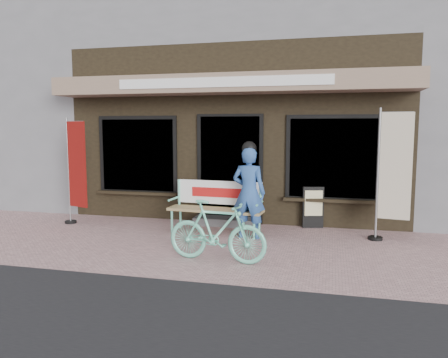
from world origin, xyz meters
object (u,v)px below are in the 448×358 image
(bench, at_px, (217,203))
(person, at_px, (249,191))
(nobori_cream, at_px, (392,173))
(bicycle, at_px, (217,231))
(menu_stand, at_px, (313,207))
(nobori_red, at_px, (76,170))

(bench, height_order, person, person)
(person, height_order, nobori_cream, nobori_cream)
(bicycle, bearing_deg, nobori_cream, -48.92)
(person, distance_m, bicycle, 1.53)
(bicycle, relative_size, nobori_cream, 0.66)
(bicycle, bearing_deg, bench, 20.79)
(person, height_order, menu_stand, person)
(person, relative_size, nobori_cream, 0.75)
(bench, xyz_separation_m, nobori_red, (-2.88, -0.02, 0.54))
(nobori_red, bearing_deg, bicycle, -9.28)
(person, distance_m, menu_stand, 1.55)
(nobori_cream, bearing_deg, menu_stand, 161.00)
(bicycle, distance_m, nobori_cream, 3.23)
(nobori_red, height_order, menu_stand, nobori_red)
(bicycle, height_order, nobori_red, nobori_red)
(person, relative_size, bicycle, 1.14)
(person, xyz_separation_m, nobori_cream, (2.39, 0.34, 0.33))
(person, relative_size, nobori_red, 0.80)
(nobori_red, distance_m, menu_stand, 4.72)
(person, bearing_deg, bicycle, -91.36)
(bench, height_order, nobori_cream, nobori_cream)
(nobori_red, distance_m, nobori_cream, 5.92)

